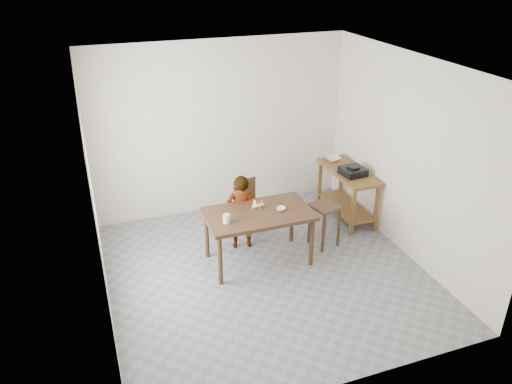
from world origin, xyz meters
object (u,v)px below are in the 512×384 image
object	(u,v)px
prep_counter	(347,194)
child	(241,212)
stool	(324,225)
dining_chair	(251,207)
dining_table	(259,237)

from	to	relation	value
prep_counter	child	size ratio (longest dim) A/B	1.08
child	stool	world-z (taller)	child
dining_chair	stool	xyz separation A→B (m)	(0.84, -0.73, -0.07)
dining_chair	dining_table	bearing A→B (deg)	-117.84
dining_chair	prep_counter	bearing A→B (deg)	-19.46
dining_table	child	world-z (taller)	child
dining_table	child	bearing A→B (deg)	103.40
prep_counter	dining_chair	bearing A→B (deg)	175.91
child	stool	distance (m)	1.20
dining_table	dining_chair	bearing A→B (deg)	77.53
prep_counter	dining_chair	xyz separation A→B (m)	(-1.54, 0.11, -0.01)
stool	prep_counter	bearing A→B (deg)	41.70
prep_counter	dining_table	bearing A→B (deg)	-157.85
dining_table	prep_counter	size ratio (longest dim) A/B	1.17
dining_chair	stool	size ratio (longest dim) A/B	1.22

